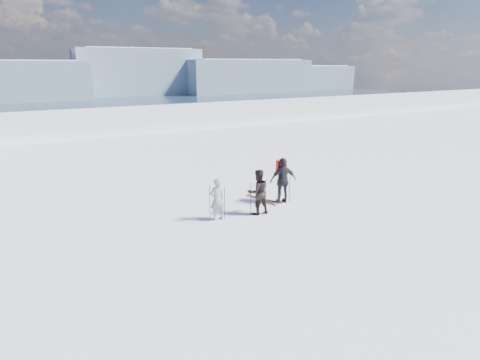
% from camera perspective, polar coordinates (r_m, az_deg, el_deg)
% --- Properties ---
extents(lake_basin, '(820.00, 820.00, 71.62)m').
position_cam_1_polar(lake_basin, '(40.58, -15.54, -0.30)').
color(lake_basin, white).
rests_on(lake_basin, ground).
extents(far_mountain_range, '(770.00, 110.00, 53.00)m').
position_cam_1_polar(far_mountain_range, '(464.51, -23.72, 14.35)').
color(far_mountain_range, slate).
rests_on(far_mountain_range, ground).
extents(skier_grey, '(0.58, 0.40, 1.53)m').
position_cam_1_polar(skier_grey, '(13.17, -3.51, -2.97)').
color(skier_grey, gray).
rests_on(skier_grey, ground).
extents(skier_dark, '(0.85, 0.68, 1.70)m').
position_cam_1_polar(skier_dark, '(13.66, 2.73, -1.83)').
color(skier_dark, black).
rests_on(skier_dark, ground).
extents(skier_pack, '(1.15, 0.68, 1.84)m').
position_cam_1_polar(skier_pack, '(14.82, 6.57, -0.09)').
color(skier_pack, black).
rests_on(skier_pack, ground).
extents(backpack, '(0.43, 0.30, 0.56)m').
position_cam_1_polar(backpack, '(14.73, 6.39, 4.65)').
color(backpack, red).
rests_on(backpack, skier_pack).
extents(ski_poles, '(3.62, 0.62, 1.36)m').
position_cam_1_polar(ski_poles, '(13.85, 2.27, -2.40)').
color(ski_poles, black).
rests_on(ski_poles, ground).
extents(skis_loose, '(0.92, 1.69, 0.03)m').
position_cam_1_polar(skis_loose, '(15.34, 3.45, -2.97)').
color(skis_loose, black).
rests_on(skis_loose, ground).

